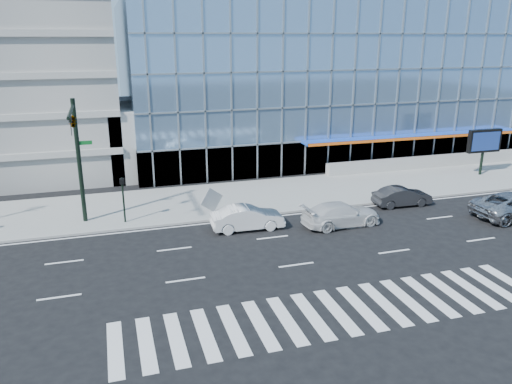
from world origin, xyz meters
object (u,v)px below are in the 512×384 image
(marquee_sign, at_px, (484,142))
(tilted_panel, at_px, (212,200))
(ped_signal_post, at_px, (123,193))
(dark_sedan, at_px, (402,196))
(traffic_signal, at_px, (75,134))
(white_suv, at_px, (341,214))
(white_sedan, at_px, (247,218))

(marquee_sign, bearing_deg, tilted_panel, -173.37)
(ped_signal_post, xyz_separation_m, dark_sedan, (19.43, -1.94, -1.44))
(traffic_signal, bearing_deg, dark_sedan, -4.09)
(ped_signal_post, relative_size, white_suv, 0.57)
(traffic_signal, xyz_separation_m, marquee_sign, (33.00, 3.42, -3.10))
(white_suv, bearing_deg, tilted_panel, 56.14)
(marquee_sign, xyz_separation_m, dark_sedan, (-11.07, -4.99, -2.37))
(traffic_signal, height_order, white_suv, traffic_signal)
(ped_signal_post, relative_size, marquee_sign, 0.75)
(traffic_signal, relative_size, dark_sedan, 1.89)
(ped_signal_post, height_order, dark_sedan, ped_signal_post)
(marquee_sign, bearing_deg, white_suv, -156.83)
(traffic_signal, relative_size, ped_signal_post, 2.67)
(ped_signal_post, bearing_deg, tilted_panel, 1.77)
(white_sedan, relative_size, dark_sedan, 1.10)
(marquee_sign, height_order, tilted_panel, marquee_sign)
(traffic_signal, distance_m, tilted_panel, 9.78)
(traffic_signal, relative_size, marquee_sign, 2.00)
(white_suv, distance_m, white_sedan, 6.10)
(traffic_signal, distance_m, ped_signal_post, 4.75)
(traffic_signal, height_order, marquee_sign, traffic_signal)
(white_sedan, height_order, tilted_panel, tilted_panel)
(traffic_signal, height_order, dark_sedan, traffic_signal)
(marquee_sign, xyz_separation_m, white_suv, (-17.07, -7.31, -2.30))
(traffic_signal, bearing_deg, marquee_sign, 5.92)
(white_sedan, relative_size, tilted_panel, 3.57)
(ped_signal_post, distance_m, white_suv, 14.15)
(traffic_signal, bearing_deg, ped_signal_post, 8.52)
(white_suv, distance_m, tilted_panel, 8.80)
(white_suv, xyz_separation_m, white_sedan, (-6.00, 1.11, 0.00))
(white_suv, relative_size, tilted_panel, 4.05)
(traffic_signal, height_order, white_sedan, traffic_signal)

